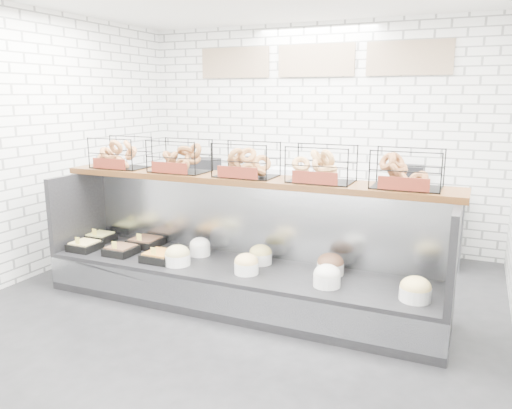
% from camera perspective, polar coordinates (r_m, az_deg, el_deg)
% --- Properties ---
extents(ground, '(5.50, 5.50, 0.00)m').
position_cam_1_polar(ground, '(4.87, -3.71, -12.54)').
color(ground, black).
rests_on(ground, ground).
extents(room_shell, '(5.02, 5.51, 3.01)m').
position_cam_1_polar(room_shell, '(4.95, -0.75, 12.49)').
color(room_shell, white).
rests_on(room_shell, ground).
extents(display_case, '(4.00, 0.90, 1.20)m').
position_cam_1_polar(display_case, '(5.03, -2.01, -7.66)').
color(display_case, black).
rests_on(display_case, ground).
extents(bagel_shelf, '(4.10, 0.50, 0.40)m').
position_cam_1_polar(bagel_shelf, '(4.92, -1.13, 4.61)').
color(bagel_shelf, '#3B200C').
rests_on(bagel_shelf, display_case).
extents(prep_counter, '(4.00, 0.60, 1.20)m').
position_cam_1_polar(prep_counter, '(6.85, 5.63, -1.01)').
color(prep_counter, '#93969B').
rests_on(prep_counter, ground).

